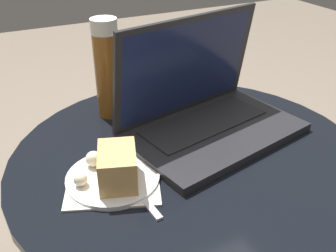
% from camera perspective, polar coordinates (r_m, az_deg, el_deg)
% --- Properties ---
extents(table, '(0.73, 0.73, 0.53)m').
position_cam_1_polar(table, '(0.89, 3.03, -11.59)').
color(table, black).
rests_on(table, ground_plane).
extents(napkin, '(0.20, 0.17, 0.00)m').
position_cam_1_polar(napkin, '(0.72, -7.97, -8.70)').
color(napkin, silver).
rests_on(napkin, table).
extents(laptop, '(0.41, 0.31, 0.25)m').
position_cam_1_polar(laptop, '(0.86, 5.36, 2.35)').
color(laptop, '#232326').
rests_on(laptop, table).
extents(beer_glass, '(0.06, 0.06, 0.23)m').
position_cam_1_polar(beer_glass, '(0.91, -8.82, 8.19)').
color(beer_glass, brown).
rests_on(beer_glass, table).
extents(snack_plate, '(0.17, 0.17, 0.07)m').
position_cam_1_polar(snack_plate, '(0.72, -7.86, -6.39)').
color(snack_plate, white).
rests_on(snack_plate, table).
extents(fork, '(0.03, 0.17, 0.00)m').
position_cam_1_polar(fork, '(0.72, -5.04, -8.75)').
color(fork, silver).
rests_on(fork, table).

